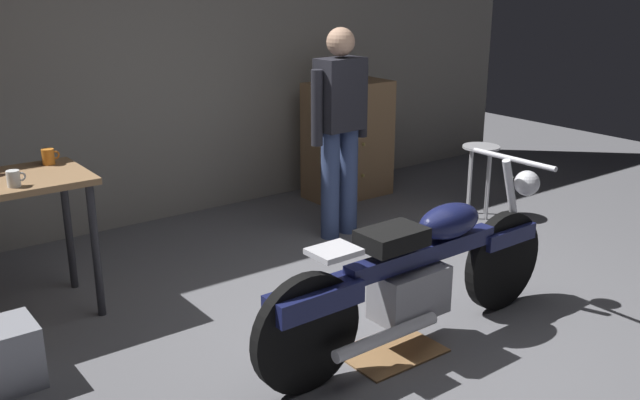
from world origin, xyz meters
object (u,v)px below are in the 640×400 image
Objects in this scene: shop_stool at (480,162)px; wooden_dresser at (348,140)px; mug_orange_travel at (49,157)px; person_standing at (340,124)px; mug_white_ceramic at (14,179)px; motorcycle at (419,271)px.

wooden_dresser reaches higher than shop_stool.
wooden_dresser is 3.01m from mug_orange_travel.
shop_stool is at bearing -65.81° from wooden_dresser.
wooden_dresser is 9.84× the size of mug_orange_travel.
person_standing reaches higher than wooden_dresser.
mug_white_ceramic reaches higher than shop_stool.
motorcycle is 20.57× the size of mug_white_ceramic.
person_standing is (0.76, 1.69, 0.48)m from motorcycle.
shop_stool is 5.73× the size of mug_orange_travel.
mug_orange_travel is at bearing -168.29° from wooden_dresser.
mug_white_ceramic is at bearing -128.60° from mug_orange_travel.
person_standing is at bearing 4.29° from mug_white_ceramic.
mug_orange_travel is at bearing 126.10° from motorcycle.
motorcycle is 2.35m from mug_white_ceramic.
person_standing is at bearing 64.78° from motorcycle.
shop_stool is at bearing -9.35° from mug_orange_travel.
mug_orange_travel reaches higher than shop_stool.
person_standing is 2.50m from mug_white_ceramic.
person_standing reaches higher than mug_orange_travel.
wooden_dresser reaches higher than motorcycle.
mug_orange_travel is (-1.43, 1.89, 0.50)m from motorcycle.
mug_white_ceramic is (-3.23, -0.99, 0.40)m from wooden_dresser.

